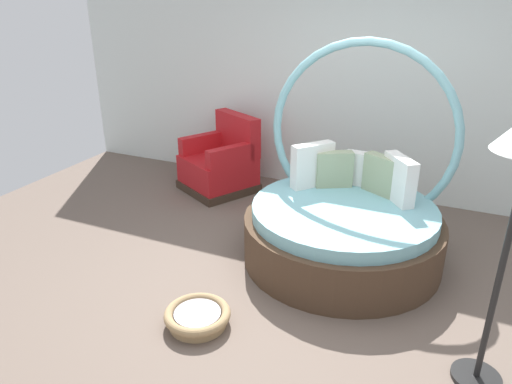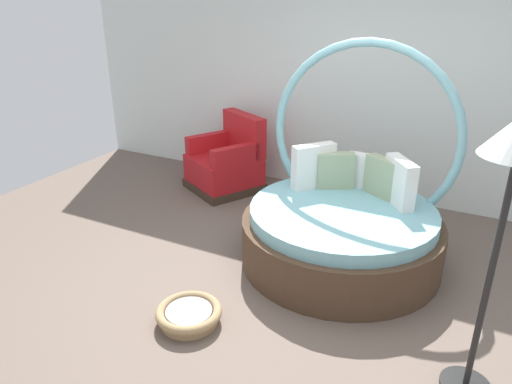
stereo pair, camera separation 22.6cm
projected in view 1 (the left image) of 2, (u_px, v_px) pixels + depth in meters
name	position (u px, v px, depth m)	size (l,w,h in m)	color
ground_plane	(289.00, 295.00, 4.03)	(8.00, 8.00, 0.02)	#66564C
back_wall	(367.00, 79.00, 5.56)	(8.00, 0.12, 2.81)	silver
round_daybed	(345.00, 219.00, 4.47)	(1.83, 1.83, 1.99)	#473323
red_armchair	(221.00, 164.00, 6.03)	(1.08, 1.08, 0.94)	#38281E
pet_basket	(198.00, 317.00, 3.64)	(0.51, 0.51, 0.13)	#9E7F56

